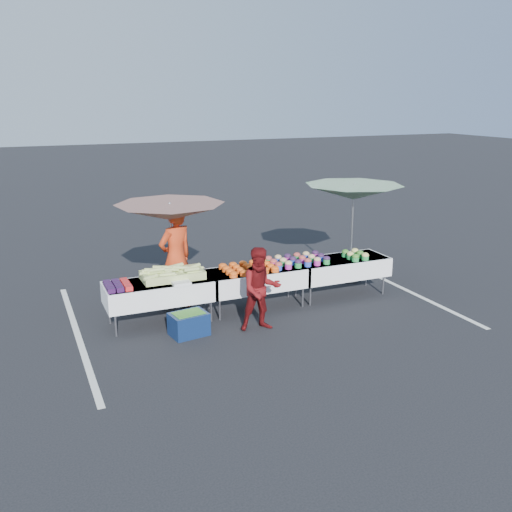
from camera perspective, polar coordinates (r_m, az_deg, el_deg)
name	(u,v)px	position (r m, az deg, el deg)	size (l,w,h in m)	color
ground	(256,308)	(10.64, 0.00, -5.19)	(80.00, 80.00, 0.00)	black
stripe_left	(78,335)	(9.91, -17.40, -7.56)	(0.10, 5.00, 0.00)	silver
stripe_right	(397,286)	(12.20, 13.95, -2.91)	(0.10, 5.00, 0.00)	silver
table_left	(160,291)	(9.91, -9.61, -3.44)	(1.86, 0.81, 0.75)	white
table_center	(256,278)	(10.45, 0.00, -2.20)	(1.86, 0.81, 0.75)	white
table_right	(340,267)	(11.25, 8.44, -1.06)	(1.86, 0.81, 0.75)	white
berry_punnets	(118,285)	(9.66, -13.67, -2.88)	(0.40, 0.54, 0.08)	black
corn_pile	(173,274)	(9.93, -8.35, -1.78)	(1.16, 0.57, 0.26)	#99AD58
plastic_bags	(181,283)	(9.64, -7.50, -2.68)	(0.30, 0.25, 0.05)	white
carrot_bowls	(249,268)	(10.32, -0.74, -1.17)	(0.95, 0.69, 0.11)	#E85819
potato_cups	(297,260)	(10.73, 4.17, -0.38)	(1.14, 0.58, 0.16)	blue
bean_baskets	(355,255)	(11.24, 9.89, 0.13)	(0.36, 0.50, 0.15)	green
vendor	(176,258)	(10.41, -8.02, -0.20)	(0.71, 0.46, 1.94)	#BB3515
customer	(261,289)	(9.45, 0.49, -3.34)	(0.69, 0.54, 1.42)	#5D0D0F
umbrella_left	(170,213)	(10.19, -8.59, 4.30)	(2.35, 2.35, 2.00)	black
umbrella_right	(354,193)	(11.93, 9.74, 6.24)	(2.15, 2.15, 2.08)	black
storage_bin	(189,323)	(9.47, -6.74, -6.71)	(0.65, 0.52, 0.39)	#0D1F44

